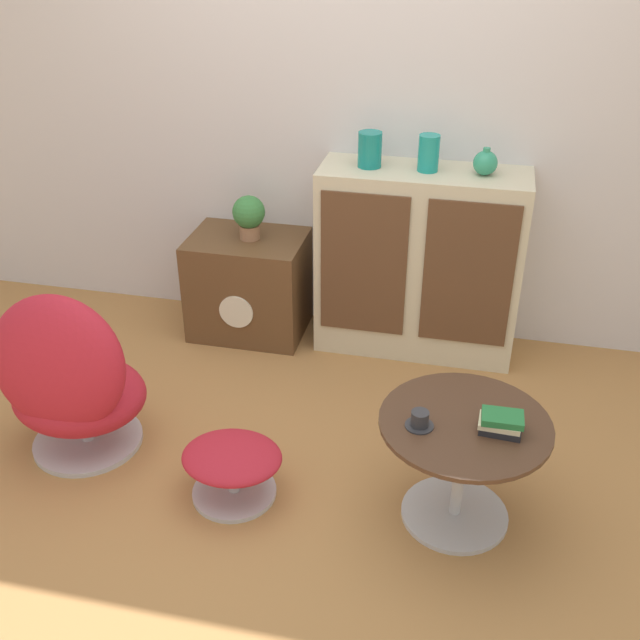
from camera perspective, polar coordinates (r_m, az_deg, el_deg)
The scene contains 13 objects.
ground_plane at distance 3.13m, azimuth -2.85°, elevation -12.49°, with size 12.00×12.00×0.00m, color #A87542.
wall_back at distance 3.79m, azimuth 2.59°, elevation 17.58°, with size 6.40×0.06×2.60m.
sideboard at distance 3.80m, azimuth 7.51°, elevation 4.34°, with size 1.00×0.38×0.96m.
tv_console at distance 4.03m, azimuth -5.45°, elevation 2.68°, with size 0.60×0.45×0.55m.
egg_chair at distance 3.25m, azimuth -18.55°, elevation -4.47°, with size 0.58×0.53×0.79m.
ottoman at distance 3.01m, azimuth -6.70°, elevation -10.77°, with size 0.40×0.34×0.23m.
coffee_table at distance 2.85m, azimuth 10.72°, elevation -10.11°, with size 0.62×0.62×0.46m.
vase_leftmost at distance 3.63m, azimuth 3.82°, elevation 12.83°, with size 0.11×0.11×0.17m.
vase_inner_left at distance 3.60m, azimuth 8.28°, elevation 12.47°, with size 0.10×0.10×0.17m.
vase_inner_right at distance 3.60m, azimuth 12.48°, elevation 11.62°, with size 0.11×0.11×0.13m.
potted_plant at distance 3.85m, azimuth -5.44°, elevation 7.98°, with size 0.17×0.17×0.23m.
teacup at distance 2.69m, azimuth 7.60°, elevation -7.59°, with size 0.10×0.10×0.06m.
book_stack at distance 2.71m, azimuth 13.62°, elevation -7.63°, with size 0.15×0.11×0.07m.
Camera 1 is at (0.66, -2.21, 2.12)m, focal length 42.00 mm.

